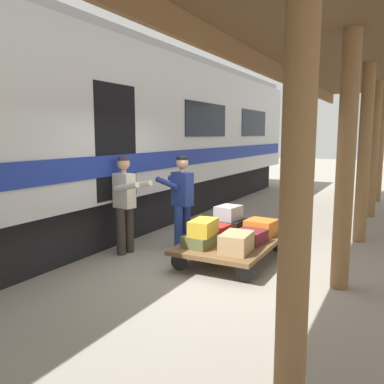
{
  "coord_description": "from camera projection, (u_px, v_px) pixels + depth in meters",
  "views": [
    {
      "loc": [
        -2.52,
        5.55,
        2.08
      ],
      "look_at": [
        0.5,
        -0.12,
        1.15
      ],
      "focal_mm": 37.11,
      "sensor_mm": 36.0,
      "label": 1
    }
  ],
  "objects": [
    {
      "name": "ground_plane",
      "position": [
        216.0,
        266.0,
        6.32
      ],
      "size": [
        60.0,
        60.0,
        0.0
      ],
      "primitive_type": "plane",
      "color": "gray"
    },
    {
      "name": "platform_canopy",
      "position": [
        347.0,
        42.0,
        5.02
      ],
      "size": [
        3.2,
        17.0,
        3.56
      ],
      "color": "brown",
      "rests_on": "ground_plane"
    },
    {
      "name": "train_car",
      "position": [
        55.0,
        136.0,
        7.61
      ],
      "size": [
        3.02,
        20.56,
        4.0
      ],
      "color": "#B7BABF",
      "rests_on": "ground_plane"
    },
    {
      "name": "luggage_cart",
      "position": [
        232.0,
        243.0,
        6.59
      ],
      "size": [
        1.34,
        2.11,
        0.34
      ],
      "color": "brown",
      "rests_on": "ground_plane"
    },
    {
      "name": "suitcase_tan_vintage",
      "position": [
        236.0,
        242.0,
        5.92
      ],
      "size": [
        0.44,
        0.6,
        0.29
      ],
      "primitive_type": "cube",
      "rotation": [
        0.0,
        0.0,
        0.07
      ],
      "color": "tan",
      "rests_on": "luggage_cart"
    },
    {
      "name": "suitcase_black_hardshell",
      "position": [
        229.0,
        225.0,
        7.22
      ],
      "size": [
        0.51,
        0.53,
        0.21
      ],
      "primitive_type": "cube",
      "rotation": [
        0.0,
        0.0,
        -0.01
      ],
      "color": "black",
      "rests_on": "luggage_cart"
    },
    {
      "name": "suitcase_olive_duffel",
      "position": [
        200.0,
        241.0,
        6.21
      ],
      "size": [
        0.48,
        0.54,
        0.18
      ],
      "primitive_type": "cube",
      "rotation": [
        0.0,
        0.0,
        -0.13
      ],
      "color": "brown",
      "rests_on": "luggage_cart"
    },
    {
      "name": "suitcase_orange_carryall",
      "position": [
        261.0,
        227.0,
        6.93
      ],
      "size": [
        0.53,
        0.5,
        0.27
      ],
      "primitive_type": "cube",
      "rotation": [
        0.0,
        0.0,
        -0.1
      ],
      "color": "#CC6B23",
      "rests_on": "luggage_cart"
    },
    {
      "name": "suitcase_maroon_trunk",
      "position": [
        250.0,
        237.0,
        6.43
      ],
      "size": [
        0.5,
        0.55,
        0.2
      ],
      "primitive_type": "cube",
      "rotation": [
        0.0,
        0.0,
        -0.12
      ],
      "color": "maroon",
      "rests_on": "luggage_cart"
    },
    {
      "name": "suitcase_red_plastic",
      "position": [
        216.0,
        232.0,
        6.71
      ],
      "size": [
        0.41,
        0.51,
        0.22
      ],
      "primitive_type": "cube",
      "rotation": [
        0.0,
        0.0,
        -0.08
      ],
      "color": "#AD231E",
      "rests_on": "luggage_cart"
    },
    {
      "name": "suitcase_yellow_case",
      "position": [
        203.0,
        227.0,
        6.2
      ],
      "size": [
        0.37,
        0.56,
        0.24
      ],
      "primitive_type": "cube",
      "rotation": [
        0.0,
        0.0,
        0.09
      ],
      "color": "gold",
      "rests_on": "suitcase_olive_duffel"
    },
    {
      "name": "suitcase_gray_aluminum",
      "position": [
        228.0,
        213.0,
        7.2
      ],
      "size": [
        0.42,
        0.5,
        0.25
      ],
      "primitive_type": "cube",
      "rotation": [
        0.0,
        0.0,
        -0.11
      ],
      "color": "#9EA0A5",
      "rests_on": "suitcase_black_hardshell"
    },
    {
      "name": "porter_in_overalls",
      "position": [
        182.0,
        200.0,
        7.12
      ],
      "size": [
        0.72,
        0.53,
        1.7
      ],
      "color": "navy",
      "rests_on": "ground_plane"
    },
    {
      "name": "porter_by_door",
      "position": [
        125.0,
        202.0,
        6.88
      ],
      "size": [
        0.71,
        0.49,
        1.7
      ],
      "color": "#332D28",
      "rests_on": "ground_plane"
    }
  ]
}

